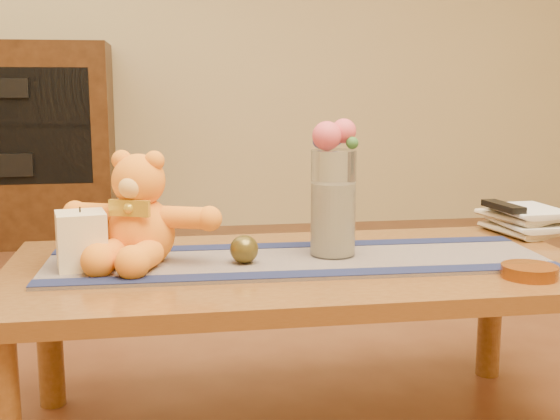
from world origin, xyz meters
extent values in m
plane|color=tan|center=(0.00, 2.75, 1.35)|extent=(5.50, 0.00, 5.50)
cube|color=brown|center=(0.00, 0.00, 0.43)|extent=(1.40, 0.70, 0.04)
cylinder|color=brown|center=(-0.64, 0.29, 0.21)|extent=(0.07, 0.07, 0.41)
cylinder|color=brown|center=(0.64, 0.29, 0.21)|extent=(0.07, 0.07, 0.41)
cube|color=#181741|center=(0.00, 0.01, 0.45)|extent=(1.21, 0.38, 0.01)
cube|color=#161D43|center=(-0.01, -0.14, 0.46)|extent=(1.20, 0.09, 0.00)
cube|color=#161D43|center=(0.00, 0.15, 0.46)|extent=(1.20, 0.09, 0.00)
cube|color=beige|center=(-0.51, 0.00, 0.52)|extent=(0.13, 0.13, 0.13)
cylinder|color=black|center=(-0.51, 0.00, 0.59)|extent=(0.00, 0.00, 0.01)
cylinder|color=silver|center=(0.09, 0.03, 0.59)|extent=(0.11, 0.11, 0.26)
cylinder|color=beige|center=(0.09, 0.03, 0.55)|extent=(0.09, 0.09, 0.18)
sphere|color=#E24F5E|center=(0.07, 0.02, 0.75)|extent=(0.07, 0.07, 0.07)
sphere|color=#E24F5E|center=(0.11, 0.03, 0.76)|extent=(0.06, 0.06, 0.06)
sphere|color=#49499E|center=(0.10, 0.06, 0.75)|extent=(0.04, 0.04, 0.04)
sphere|color=#49499E|center=(0.06, 0.05, 0.74)|extent=(0.04, 0.04, 0.04)
sphere|color=#33662D|center=(0.13, 0.01, 0.74)|extent=(0.03, 0.03, 0.03)
sphere|color=#51451B|center=(-0.14, -0.02, 0.49)|extent=(0.09, 0.09, 0.07)
imported|color=beige|center=(0.62, 0.22, 0.46)|extent=(0.20, 0.25, 0.02)
imported|color=beige|center=(0.63, 0.21, 0.48)|extent=(0.17, 0.23, 0.02)
imported|color=beige|center=(0.61, 0.22, 0.50)|extent=(0.21, 0.25, 0.02)
imported|color=beige|center=(0.63, 0.22, 0.52)|extent=(0.18, 0.23, 0.02)
cube|color=black|center=(0.62, 0.21, 0.54)|extent=(0.06, 0.16, 0.02)
cylinder|color=#BF5914|center=(0.48, -0.22, 0.46)|extent=(0.14, 0.14, 0.03)
cube|color=black|center=(-1.20, 2.48, 0.55)|extent=(1.20, 0.50, 1.10)
camera|label=1|loc=(-0.32, -1.64, 0.87)|focal=45.84mm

